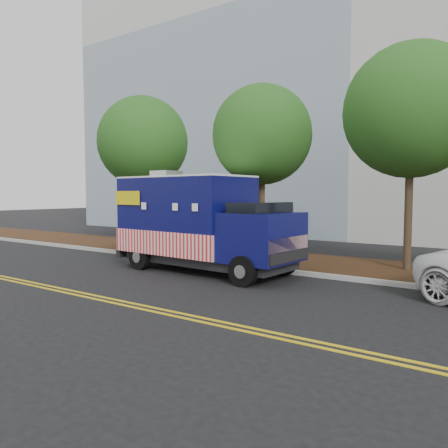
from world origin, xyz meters
The scene contains 11 objects.
ground centered at (0.00, 0.00, 0.00)m, with size 120.00×120.00×0.00m, color black.
curb centered at (0.00, 1.40, 0.07)m, with size 120.00×0.18×0.15m, color #9E9E99.
mulch_strip centered at (0.00, 3.50, 0.07)m, with size 120.00×4.00×0.15m, color #301D0D.
centerline_near centered at (0.00, -4.45, 0.01)m, with size 120.00×0.10×0.01m, color gold.
centerline_far centered at (0.00, -4.70, 0.01)m, with size 120.00×0.10×0.01m, color gold.
office_building centered at (2.00, 22.00, 15.20)m, with size 46.00×20.00×30.40m.
tree_a centered at (-4.93, 3.12, 5.18)m, with size 4.30×4.30×7.34m.
tree_b centered at (1.78, 2.89, 4.97)m, with size 3.85×3.85×6.91m.
tree_c centered at (6.99, 3.75, 5.45)m, with size 4.45×4.45×7.69m.
sign_post centered at (-3.77, 1.63, 1.20)m, with size 0.06×0.06×2.40m, color #473828.
food_truck centered at (0.85, 0.10, 1.61)m, with size 6.91×2.96×3.56m.
Camera 1 is at (10.38, -11.84, 2.72)m, focal length 35.00 mm.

